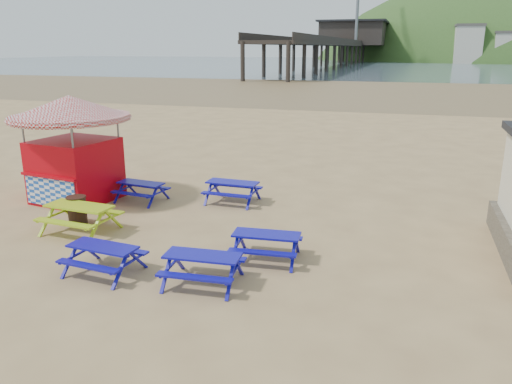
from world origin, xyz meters
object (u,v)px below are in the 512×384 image
(picnic_table_blue_a, at_px, (141,192))
(picnic_table_blue_b, at_px, (233,192))
(litter_bin, at_px, (77,210))
(picnic_table_yellow, at_px, (80,219))
(ice_cream_kiosk, at_px, (72,135))

(picnic_table_blue_a, height_order, picnic_table_blue_b, picnic_table_blue_b)
(litter_bin, bearing_deg, picnic_table_blue_b, 42.59)
(picnic_table_blue_a, xyz_separation_m, picnic_table_yellow, (-0.14, -3.25, 0.07))
(picnic_table_yellow, bearing_deg, picnic_table_blue_a, 92.17)
(picnic_table_blue_b, xyz_separation_m, picnic_table_yellow, (-3.24, -4.04, 0.04))
(picnic_table_blue_b, height_order, ice_cream_kiosk, ice_cream_kiosk)
(picnic_table_blue_b, height_order, litter_bin, litter_bin)
(picnic_table_blue_a, relative_size, picnic_table_blue_b, 0.98)
(picnic_table_blue_b, bearing_deg, ice_cream_kiosk, -164.47)
(picnic_table_yellow, xyz_separation_m, ice_cream_kiosk, (-2.07, 2.72, 1.88))
(ice_cream_kiosk, bearing_deg, picnic_table_blue_b, 22.03)
(picnic_table_blue_a, bearing_deg, picnic_table_blue_b, 20.93)
(picnic_table_blue_a, relative_size, picnic_table_yellow, 0.84)
(picnic_table_blue_a, bearing_deg, picnic_table_yellow, -86.01)
(ice_cream_kiosk, relative_size, litter_bin, 5.32)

